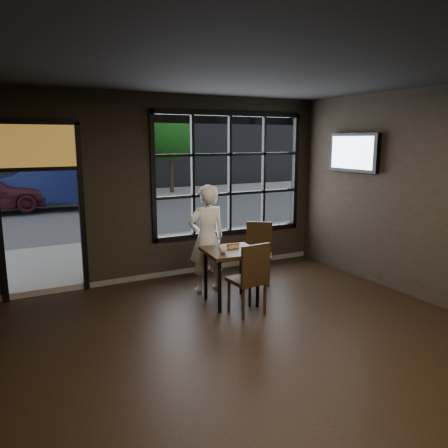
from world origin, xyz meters
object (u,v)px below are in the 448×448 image
cafe_table (231,276)px  man (207,239)px  navy_car (73,185)px  chair_near (247,278)px

cafe_table → man: size_ratio=0.48×
cafe_table → navy_car: size_ratio=0.18×
cafe_table → man: bearing=104.2°
cafe_table → man: 0.80m
cafe_table → chair_near: (0.01, -0.45, 0.11)m
chair_near → navy_car: 10.97m
chair_near → man: man is taller
man → chair_near: bearing=94.4°
chair_near → navy_car: size_ratio=0.23×
navy_car → cafe_table: bearing=-166.3°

